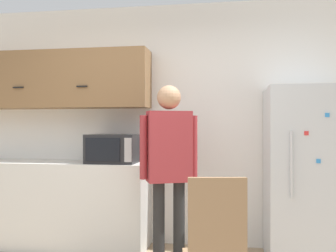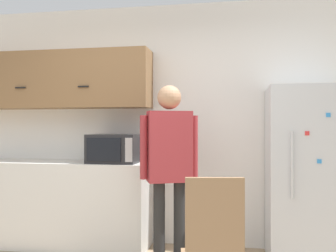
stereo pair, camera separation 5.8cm
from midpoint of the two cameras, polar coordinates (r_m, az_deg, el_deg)
back_wall at (r=4.27m, az=-1.62°, el=0.28°), size 6.00×0.06×2.70m
counter at (r=4.43m, az=-17.41°, el=-11.21°), size 2.11×0.55×0.94m
upper_cabinets at (r=4.46m, az=-16.85°, el=6.70°), size 2.11×0.38×0.64m
microwave at (r=4.05m, az=-8.77°, el=-3.42°), size 0.52×0.42×0.30m
person at (r=3.54m, az=-0.32°, el=-4.61°), size 0.52×0.35×1.71m
refrigerator at (r=3.90m, az=20.20°, el=-7.02°), size 0.79×0.75×1.70m
chair at (r=2.57m, az=6.55°, el=-17.97°), size 0.46×0.46×1.01m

